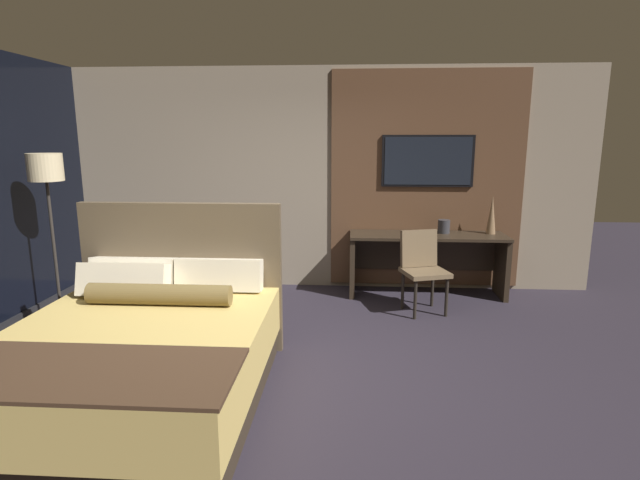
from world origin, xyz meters
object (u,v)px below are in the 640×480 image
at_px(floor_lamp, 47,181).
at_px(vase_tall, 492,215).
at_px(tv, 428,161).
at_px(desk, 426,253).
at_px(vase_short, 444,226).
at_px(bed, 140,354).
at_px(desk_chair, 422,263).

bearing_deg(floor_lamp, vase_tall, 14.38).
distance_m(tv, floor_lamp, 4.29).
height_order(desk, floor_lamp, floor_lamp).
xyz_separation_m(desk, tv, (0.00, 0.23, 1.12)).
distance_m(desk, vase_tall, 0.91).
xyz_separation_m(floor_lamp, vase_short, (4.25, 1.23, -0.64)).
xyz_separation_m(bed, desk, (2.48, 2.75, 0.16)).
relative_size(vase_tall, vase_short, 2.82).
height_order(bed, vase_short, bed).
bearing_deg(tv, bed, -129.71).
xyz_separation_m(desk_chair, floor_lamp, (-3.91, -0.57, 0.95)).
xyz_separation_m(desk, desk_chair, (-0.14, -0.61, 0.02)).
xyz_separation_m(desk, vase_short, (0.21, 0.06, 0.33)).
bearing_deg(vase_short, floor_lamp, -163.81).
bearing_deg(desk_chair, desk, 60.41).
bearing_deg(vase_tall, tv, 167.48).
relative_size(floor_lamp, vase_short, 10.73).
bearing_deg(tv, vase_tall, -12.52).
distance_m(desk, vase_short, 0.39).
relative_size(bed, desk, 1.14).
relative_size(bed, vase_tall, 4.62).
distance_m(desk, floor_lamp, 4.33).
height_order(tv, floor_lamp, tv).
bearing_deg(desk_chair, tv, 63.85).
bearing_deg(desk, floor_lamp, -163.76).
relative_size(floor_lamp, vase_tall, 3.80).
bearing_deg(vase_tall, bed, -139.18).
distance_m(bed, desk_chair, 3.18).
relative_size(desk, tv, 1.67).
bearing_deg(tv, vase_short, -40.36).
xyz_separation_m(tv, vase_tall, (0.78, -0.17, -0.64)).
distance_m(floor_lamp, vase_short, 4.48).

